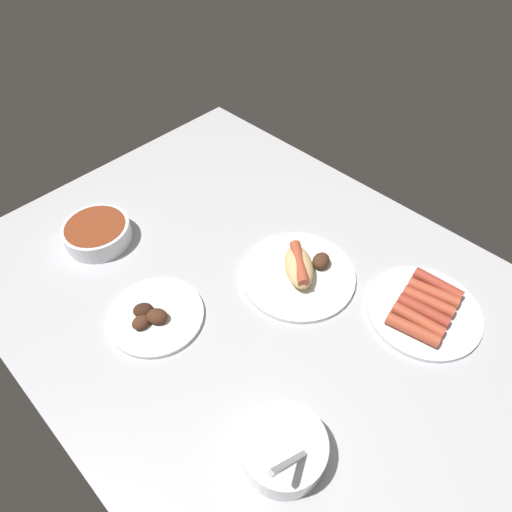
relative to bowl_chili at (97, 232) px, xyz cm
name	(u,v)px	position (x,y,z in cm)	size (l,w,h in cm)	color
ground_plane	(254,292)	(35.63, 15.13, -4.09)	(120.00, 90.00, 3.00)	#B2B2B7
bowl_chili	(97,232)	(0.00, 0.00, 0.00)	(15.17, 15.17, 4.72)	white
plate_hotdog_assembled	(299,271)	(40.37, 24.35, -0.97)	(24.86, 24.86, 5.61)	white
plate_sausages	(424,309)	(64.68, 34.69, -1.38)	(22.94, 22.94, 3.46)	white
plate_grilled_meat	(155,316)	(26.79, -4.13, -1.76)	(19.07, 19.07, 3.52)	white
bowl_coleslaw	(284,448)	(62.65, -5.68, 0.55)	(13.60, 13.73, 15.31)	silver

